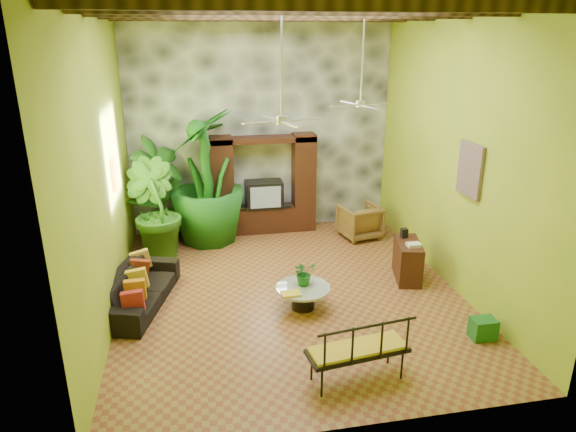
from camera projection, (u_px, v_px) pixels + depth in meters
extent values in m
plane|color=brown|center=(290.00, 292.00, 9.37)|extent=(7.00, 7.00, 0.00)
cube|color=#89A726|center=(261.00, 123.00, 11.77)|extent=(6.00, 0.02, 5.00)
cube|color=#89A726|center=(101.00, 166.00, 8.00)|extent=(0.02, 7.00, 5.00)
cube|color=#89A726|center=(456.00, 150.00, 9.06)|extent=(0.02, 7.00, 5.00)
cube|color=#3E4146|center=(261.00, 124.00, 11.71)|extent=(5.98, 0.10, 4.98)
cube|color=#3D2A13|center=(337.00, 0.00, 5.36)|extent=(5.95, 0.16, 0.22)
cube|color=#3D2A13|center=(309.00, 6.00, 6.56)|extent=(5.95, 0.16, 0.22)
cube|color=#3D2A13|center=(290.00, 10.00, 7.76)|extent=(5.95, 0.16, 0.22)
cube|color=#3D2A13|center=(276.00, 13.00, 8.97)|extent=(5.95, 0.16, 0.22)
cube|color=#3D2A13|center=(265.00, 16.00, 10.17)|extent=(5.95, 0.16, 0.22)
cube|color=#33190E|center=(264.00, 219.00, 12.18)|extent=(2.40, 0.50, 0.60)
cube|color=#33190E|center=(222.00, 180.00, 11.67)|extent=(0.50, 0.48, 2.00)
cube|color=#33190E|center=(304.00, 176.00, 12.01)|extent=(0.50, 0.48, 2.00)
cube|color=#33190E|center=(263.00, 139.00, 11.54)|extent=(2.40, 0.48, 0.12)
cube|color=black|center=(264.00, 194.00, 11.95)|extent=(0.85, 0.52, 0.62)
cube|color=#8C99A8|center=(266.00, 197.00, 11.70)|extent=(0.70, 0.02, 0.50)
cylinder|color=silver|center=(282.00, 59.00, 7.59)|extent=(0.04, 0.04, 1.80)
cylinder|color=silver|center=(282.00, 120.00, 7.89)|extent=(0.18, 0.18, 0.12)
cube|color=silver|center=(303.00, 119.00, 8.05)|extent=(0.58, 0.26, 0.01)
cube|color=silver|center=(272.00, 118.00, 8.20)|extent=(0.26, 0.58, 0.01)
cube|color=silver|center=(260.00, 123.00, 7.75)|extent=(0.58, 0.26, 0.01)
cube|color=silver|center=(292.00, 125.00, 7.59)|extent=(0.26, 0.58, 0.01)
cylinder|color=silver|center=(363.00, 54.00, 9.39)|extent=(0.04, 0.04, 1.80)
cylinder|color=silver|center=(361.00, 104.00, 9.69)|extent=(0.18, 0.18, 0.12)
cube|color=silver|center=(376.00, 104.00, 9.84)|extent=(0.58, 0.26, 0.01)
cube|color=silver|center=(350.00, 102.00, 10.00)|extent=(0.26, 0.58, 0.01)
cube|color=silver|center=(344.00, 106.00, 9.55)|extent=(0.58, 0.26, 0.01)
cube|color=silver|center=(371.00, 107.00, 9.39)|extent=(0.26, 0.58, 0.01)
cube|color=yellow|center=(115.00, 174.00, 9.07)|extent=(0.06, 0.32, 0.55)
cube|color=#285194|center=(470.00, 170.00, 8.57)|extent=(0.06, 0.70, 0.90)
imported|color=black|center=(138.00, 289.00, 8.82)|extent=(1.39, 2.29, 0.63)
imported|color=olive|center=(360.00, 221.00, 11.76)|extent=(0.98, 1.00, 0.77)
imported|color=#1E5717|center=(160.00, 192.00, 11.12)|extent=(1.49, 1.53, 2.42)
imported|color=#275E18|center=(153.00, 211.00, 10.42)|extent=(1.49, 1.46, 2.11)
imported|color=#185D18|center=(206.00, 177.00, 11.20)|extent=(2.10, 2.10, 2.97)
cylinder|color=black|center=(303.00, 298.00, 8.76)|extent=(0.39, 0.39, 0.36)
cylinder|color=silver|center=(303.00, 288.00, 8.70)|extent=(0.93, 0.93, 0.04)
imported|color=#1A641F|center=(304.00, 273.00, 8.72)|extent=(0.47, 0.43, 0.43)
cube|color=yellow|center=(291.00, 294.00, 8.43)|extent=(0.32, 0.23, 0.03)
cube|color=black|center=(358.00, 351.00, 6.86)|extent=(1.43, 0.64, 0.06)
cube|color=gold|center=(358.00, 348.00, 6.84)|extent=(1.35, 0.59, 0.06)
cube|color=black|center=(365.00, 344.00, 6.54)|extent=(1.37, 0.22, 0.54)
cube|color=#321A10|center=(408.00, 260.00, 9.77)|extent=(0.63, 1.01, 0.75)
cube|color=#1B6528|center=(483.00, 328.00, 7.90)|extent=(0.38, 0.29, 0.33)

